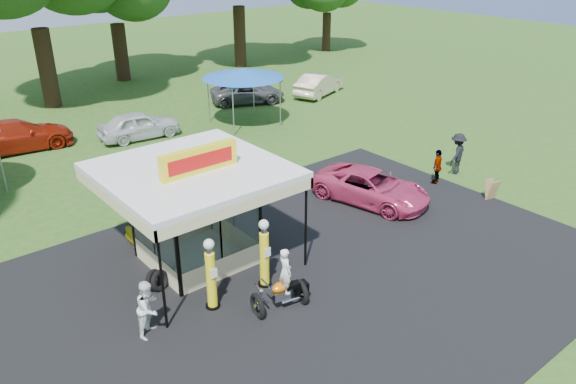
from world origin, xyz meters
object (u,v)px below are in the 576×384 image
at_px(pink_sedan, 371,187).
at_px(spectator_east_a, 457,154).
at_px(bg_car_c, 139,125).
at_px(tent_east, 243,73).
at_px(motorcycle, 283,285).
at_px(spectator_west, 149,308).
at_px(bg_car_d, 248,93).
at_px(a_frame_sign, 491,190).
at_px(kiosk_car, 166,224).
at_px(spectator_east_b, 437,167).
at_px(gas_station_kiosk, 195,213).
at_px(gas_pump_left, 211,276).
at_px(gas_pump_right, 264,255).
at_px(bg_car_b, 16,136).
at_px(bg_car_e, 319,84).

bearing_deg(pink_sedan, spectator_east_a, -17.52).
relative_size(spectator_east_a, bg_car_c, 0.44).
xyz_separation_m(pink_sedan, tent_east, (2.07, 11.78, 2.24)).
distance_m(motorcycle, spectator_west, 3.81).
bearing_deg(bg_car_d, a_frame_sign, -158.63).
distance_m(kiosk_car, spectator_east_a, 13.45).
distance_m(a_frame_sign, bg_car_c, 17.99).
bearing_deg(tent_east, spectator_east_b, -82.98).
bearing_deg(tent_east, gas_station_kiosk, -131.39).
height_order(spectator_west, bg_car_c, spectator_west).
relative_size(bg_car_c, tent_east, 0.93).
xyz_separation_m(gas_pump_left, gas_pump_right, (1.87, -0.06, 0.00)).
distance_m(gas_pump_right, pink_sedan, 7.29).
bearing_deg(spectator_east_b, bg_car_b, -73.52).
relative_size(gas_pump_right, motorcycle, 1.14).
relative_size(gas_station_kiosk, kiosk_car, 1.92).
xyz_separation_m(gas_pump_left, a_frame_sign, (12.84, -1.02, -0.66)).
xyz_separation_m(gas_pump_right, bg_car_c, (3.24, 15.29, -0.38)).
bearing_deg(bg_car_d, bg_car_b, 112.94).
bearing_deg(bg_car_b, spectator_west, -178.83).
xyz_separation_m(gas_pump_right, a_frame_sign, (10.97, -0.96, -0.67)).
bearing_deg(pink_sedan, bg_car_c, 92.22).
bearing_deg(gas_pump_right, pink_sedan, 16.25).
height_order(gas_pump_left, spectator_west, gas_pump_left).
bearing_deg(gas_pump_left, a_frame_sign, -4.53).
distance_m(spectator_east_a, bg_car_d, 15.62).
height_order(kiosk_car, spectator_east_b, spectator_east_b).
relative_size(kiosk_car, bg_car_e, 0.62).
relative_size(kiosk_car, bg_car_d, 0.60).
xyz_separation_m(gas_pump_left, tent_east, (10.93, 13.76, 1.80)).
bearing_deg(spectator_east_a, gas_pump_right, -8.75).
bearing_deg(pink_sedan, kiosk_car, 146.90).
bearing_deg(motorcycle, bg_car_d, 67.34).
xyz_separation_m(gas_station_kiosk, pink_sedan, (7.82, -0.57, -1.11)).
relative_size(gas_station_kiosk, gas_pump_right, 2.34).
bearing_deg(spectator_east_a, bg_car_c, -73.09).
bearing_deg(bg_car_b, kiosk_car, -167.19).
height_order(motorcycle, pink_sedan, motorcycle).
xyz_separation_m(gas_station_kiosk, bg_car_c, (4.07, 12.68, -1.05)).
bearing_deg(gas_station_kiosk, bg_car_c, 72.21).
relative_size(spectator_east_b, bg_car_c, 0.37).
bearing_deg(bg_car_b, spectator_east_b, -135.14).
xyz_separation_m(gas_pump_left, kiosk_car, (1.04, 4.75, -0.62)).
bearing_deg(pink_sedan, gas_station_kiosk, 162.28).
bearing_deg(spectator_east_b, pink_sedan, -31.05).
xyz_separation_m(motorcycle, bg_car_d, (12.03, 18.53, -0.13)).
xyz_separation_m(motorcycle, spectator_east_b, (10.84, 2.74, -0.00)).
distance_m(spectator_east_a, spectator_east_b, 1.68).
height_order(kiosk_car, bg_car_d, bg_car_d).
bearing_deg(a_frame_sign, bg_car_d, 97.14).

